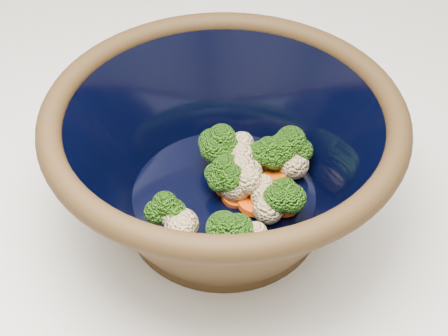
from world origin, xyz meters
TOP-DOWN VIEW (x-y plane):
  - mixing_bowl at (-0.05, 0.04)m, footprint 0.32×0.32m
  - vegetable_pile at (-0.03, 0.04)m, footprint 0.12×0.16m

SIDE VIEW (x-z plane):
  - vegetable_pile at x=-0.03m, z-range 0.93..0.98m
  - mixing_bowl at x=-0.05m, z-range 0.91..1.04m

